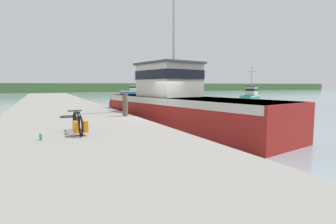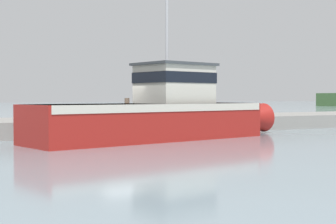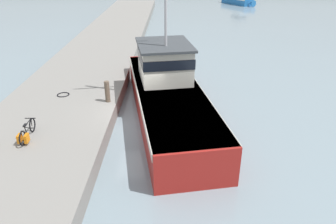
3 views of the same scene
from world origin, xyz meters
The scene contains 7 objects.
ground_plane centered at (0.00, 0.00, 0.00)m, with size 320.00×320.00×0.00m, color gray.
dock_pier centered at (-4.24, 0.00, 0.41)m, with size 5.98×80.00×0.81m, color gray.
fishing_boat_main centered at (1.34, 1.21, 1.28)m, with size 5.22×13.96×9.54m.
bicycle_touring centered at (-4.35, -3.03, 1.13)m, with size 0.46×1.73×0.68m.
mooring_post centered at (-1.71, 0.85, 1.37)m, with size 0.25×0.25×1.11m, color brown.
hose_coil centered at (-4.29, 1.67, 0.84)m, with size 0.65×0.65×0.05m, color black.
water_bottle_by_bike centered at (-5.41, -3.54, 0.90)m, with size 0.07×0.07×0.18m, color green.
Camera 2 is at (22.35, -10.11, 1.98)m, focal length 55.00 mm.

